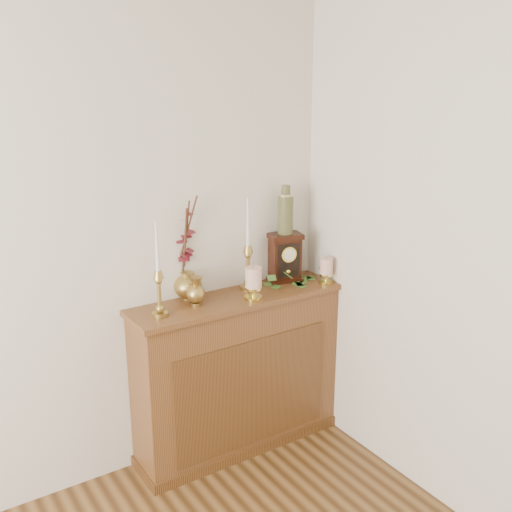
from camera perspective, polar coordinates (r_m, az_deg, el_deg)
room_walls at (r=0.69m, az=-11.28°, el=-18.56°), size 4.08×4.58×2.64m
console_shelf at (r=3.49m, az=-1.66°, el=-11.43°), size 1.24×0.34×0.93m
candlestick_left at (r=2.99m, az=-9.24°, el=-2.83°), size 0.08×0.08×0.49m
candlestick_center at (r=3.33m, az=-0.76°, el=-0.40°), size 0.09×0.09×0.52m
bud_vase at (r=3.13m, az=-5.76°, el=-3.41°), size 0.10×0.10×0.16m
ginger_jar at (r=3.22m, az=-6.76°, el=0.43°), size 0.23×0.25×0.57m
pillar_candle_left at (r=3.20m, az=-0.25°, el=-2.45°), size 0.10×0.10×0.19m
pillar_candle_right at (r=3.48m, az=6.71°, el=-1.27°), size 0.08×0.08×0.16m
ivy_garland at (r=3.49m, az=3.79°, el=-2.33°), size 0.50×0.22×0.09m
mantel_clock at (r=3.49m, az=2.78°, el=-0.16°), size 0.22×0.17×0.28m
ceramic_vase at (r=3.43m, az=2.83°, el=4.18°), size 0.09×0.09×0.28m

